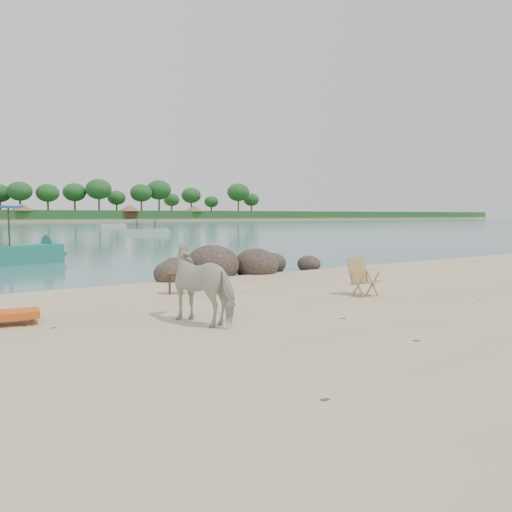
{
  "coord_description": "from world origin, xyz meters",
  "views": [
    {
      "loc": [
        -5.75,
        -7.03,
        1.9
      ],
      "look_at": [
        0.27,
        2.0,
        1.0
      ],
      "focal_mm": 35.0,
      "sensor_mm": 36.0,
      "label": 1
    }
  ],
  "objects_px": {
    "boulders": "(228,266)",
    "deck_chair": "(366,278)",
    "cow": "(205,285)",
    "side_table": "(180,284)"
  },
  "relations": [
    {
      "from": "boulders",
      "to": "deck_chair",
      "type": "distance_m",
      "value": 5.7
    },
    {
      "from": "boulders",
      "to": "cow",
      "type": "xyz_separation_m",
      "value": [
        -4.05,
        -6.11,
        0.44
      ]
    },
    {
      "from": "boulders",
      "to": "side_table",
      "type": "xyz_separation_m",
      "value": [
        -3.09,
        -3.01,
        0.01
      ]
    },
    {
      "from": "boulders",
      "to": "deck_chair",
      "type": "relative_size",
      "value": 7.16
    },
    {
      "from": "cow",
      "to": "side_table",
      "type": "distance_m",
      "value": 3.28
    },
    {
      "from": "cow",
      "to": "side_table",
      "type": "bearing_deg",
      "value": -125.53
    },
    {
      "from": "side_table",
      "to": "deck_chair",
      "type": "bearing_deg",
      "value": -13.51
    },
    {
      "from": "cow",
      "to": "deck_chair",
      "type": "distance_m",
      "value": 4.42
    },
    {
      "from": "cow",
      "to": "boulders",
      "type": "bearing_deg",
      "value": -141.81
    },
    {
      "from": "boulders",
      "to": "cow",
      "type": "height_order",
      "value": "cow"
    }
  ]
}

